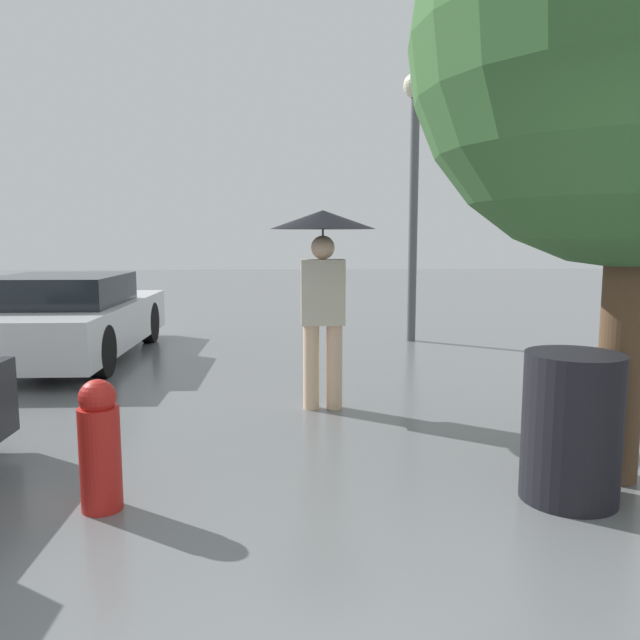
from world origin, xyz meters
TOP-DOWN VIEW (x-y plane):
  - pedestrian at (0.12, 4.68)m, footprint 0.98×0.98m
  - parked_car_farthest at (-3.19, 7.32)m, footprint 1.77×3.97m
  - street_lamp at (1.71, 8.53)m, footprint 0.38×0.38m
  - trash_bin at (1.56, 2.53)m, footprint 0.60×0.60m
  - fire_hydrant at (-1.33, 2.51)m, footprint 0.24×0.24m

SIDE VIEW (x-z plane):
  - fire_hydrant at x=-1.33m, z-range 0.00..0.80m
  - trash_bin at x=1.56m, z-range 0.00..0.93m
  - parked_car_farthest at x=-3.19m, z-range -0.02..1.11m
  - pedestrian at x=0.12m, z-range 0.50..2.38m
  - street_lamp at x=1.71m, z-range 0.74..4.82m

